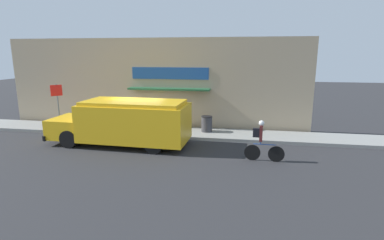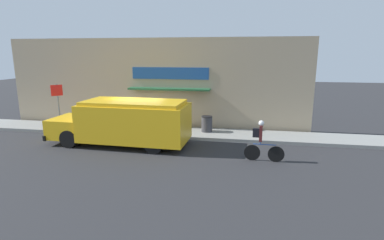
{
  "view_description": "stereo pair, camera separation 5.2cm",
  "coord_description": "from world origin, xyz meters",
  "px_view_note": "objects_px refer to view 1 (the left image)",
  "views": [
    {
      "loc": [
        5.22,
        -14.38,
        4.3
      ],
      "look_at": [
        2.77,
        -0.2,
        1.1
      ],
      "focal_mm": 28.0,
      "sensor_mm": 36.0,
      "label": 1
    },
    {
      "loc": [
        5.27,
        -14.38,
        4.3
      ],
      "look_at": [
        2.77,
        -0.2,
        1.1
      ],
      "focal_mm": 28.0,
      "sensor_mm": 36.0,
      "label": 2
    }
  ],
  "objects_px": {
    "cyclist": "(262,141)",
    "trash_bin": "(207,124)",
    "school_bus": "(125,122)",
    "stop_sign_post": "(57,99)"
  },
  "relations": [
    {
      "from": "stop_sign_post",
      "to": "school_bus",
      "type": "bearing_deg",
      "value": -20.95
    },
    {
      "from": "cyclist",
      "to": "trash_bin",
      "type": "height_order",
      "value": "cyclist"
    },
    {
      "from": "cyclist",
      "to": "trash_bin",
      "type": "distance_m",
      "value": 4.58
    },
    {
      "from": "cyclist",
      "to": "school_bus",
      "type": "bearing_deg",
      "value": 172.23
    },
    {
      "from": "cyclist",
      "to": "trash_bin",
      "type": "bearing_deg",
      "value": 128.7
    },
    {
      "from": "trash_bin",
      "to": "stop_sign_post",
      "type": "bearing_deg",
      "value": -174.66
    },
    {
      "from": "school_bus",
      "to": "trash_bin",
      "type": "height_order",
      "value": "school_bus"
    },
    {
      "from": "stop_sign_post",
      "to": "trash_bin",
      "type": "xyz_separation_m",
      "value": [
        8.23,
        0.77,
        -1.26
      ]
    },
    {
      "from": "school_bus",
      "to": "cyclist",
      "type": "xyz_separation_m",
      "value": [
        6.27,
        -1.14,
        -0.3
      ]
    },
    {
      "from": "school_bus",
      "to": "cyclist",
      "type": "height_order",
      "value": "school_bus"
    }
  ]
}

